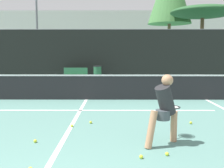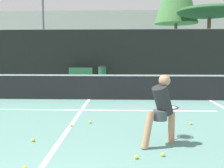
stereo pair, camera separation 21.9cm
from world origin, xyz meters
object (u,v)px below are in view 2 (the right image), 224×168
(parked_car, at_px, (153,67))
(trash_bin, at_px, (102,74))
(player_practicing, at_px, (162,107))
(courtside_bench, at_px, (80,74))

(parked_car, bearing_deg, trash_bin, -126.46)
(player_practicing, distance_m, parked_car, 15.34)
(player_practicing, relative_size, trash_bin, 1.40)
(courtside_bench, height_order, parked_car, parked_car)
(player_practicing, height_order, parked_car, parked_car)
(trash_bin, bearing_deg, player_practicing, -79.61)
(player_practicing, relative_size, courtside_bench, 0.96)
(courtside_bench, bearing_deg, trash_bin, 0.20)
(player_practicing, xyz_separation_m, parked_car, (1.60, 15.25, -0.11))
(trash_bin, relative_size, parked_car, 0.24)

